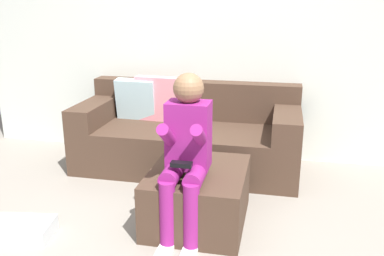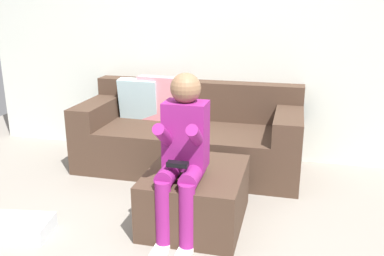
% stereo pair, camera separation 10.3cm
% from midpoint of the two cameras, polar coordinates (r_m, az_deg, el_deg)
% --- Properties ---
extents(wall_back, '(4.96, 0.10, 2.45)m').
position_cam_midpoint_polar(wall_back, '(4.33, 1.59, 12.19)').
color(wall_back, silver).
rests_on(wall_back, ground_plane).
extents(couch_sectional, '(2.11, 0.90, 0.87)m').
position_cam_midpoint_polar(couch_sectional, '(4.11, -1.42, -1.07)').
color(couch_sectional, '#473326').
rests_on(couch_sectional, ground_plane).
extents(ottoman, '(0.69, 0.81, 0.41)m').
position_cam_midpoint_polar(ottoman, '(3.12, -0.10, -9.22)').
color(ottoman, '#473326').
rests_on(ottoman, ground_plane).
extents(person_seated, '(0.29, 0.55, 1.13)m').
position_cam_midpoint_polar(person_seated, '(2.80, -1.89, -2.93)').
color(person_seated, '#8C1E72').
rests_on(person_seated, ground_plane).
extents(storage_bin, '(0.46, 0.35, 0.11)m').
position_cam_midpoint_polar(storage_bin, '(3.24, -23.07, -12.66)').
color(storage_bin, silver).
rests_on(storage_bin, ground_plane).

